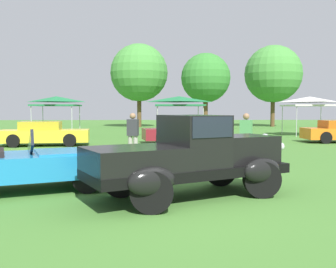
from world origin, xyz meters
TOP-DOWN VIEW (x-y plane):
  - ground_plane at (0.00, 0.00)m, footprint 120.00×120.00m
  - feature_pickup_truck at (0.19, 0.39)m, footprint 4.42×3.20m
  - neighbor_convertible at (-3.43, 1.15)m, footprint 4.78×3.21m
  - show_car_yellow at (-6.11, 12.01)m, footprint 4.55×2.20m
  - show_car_burgundy at (0.78, 13.27)m, footprint 4.16×2.31m
  - spectator_by_row at (-1.34, 6.60)m, footprint 0.44×0.32m
  - spectator_far_side at (2.58, 5.57)m, footprint 0.46×0.38m
  - canopy_tent_left_field at (-7.18, 18.90)m, footprint 2.89×2.89m
  - canopy_tent_center_field at (1.10, 18.44)m, footprint 3.24×3.24m
  - canopy_tent_right_field at (10.23, 19.01)m, footprint 3.18×3.18m
  - treeline_far_left at (-2.13, 32.47)m, footprint 5.89×5.89m
  - treeline_mid_left at (4.28, 29.00)m, footprint 4.65×4.65m
  - treeline_center at (12.00, 33.16)m, footprint 6.02×6.02m

SIDE VIEW (x-z plane):
  - ground_plane at x=0.00m, z-range 0.00..0.00m
  - neighbor_convertible at x=-3.43m, z-range -0.12..1.28m
  - show_car_burgundy at x=0.78m, z-range -0.01..1.21m
  - show_car_yellow at x=-6.11m, z-range -0.01..1.21m
  - feature_pickup_truck at x=0.19m, z-range 0.01..1.71m
  - spectator_by_row at x=-1.34m, z-range 0.07..1.76m
  - spectator_far_side at x=2.58m, z-range 0.07..1.76m
  - canopy_tent_left_field at x=-7.18m, z-range 1.07..3.78m
  - canopy_tent_right_field at x=10.23m, z-range 1.07..3.78m
  - canopy_tent_center_field at x=1.10m, z-range 1.07..3.78m
  - treeline_mid_left at x=4.28m, z-range 1.22..8.34m
  - treeline_center at x=12.00m, z-range 1.27..9.86m
  - treeline_far_left at x=-2.13m, z-range 1.31..9.85m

